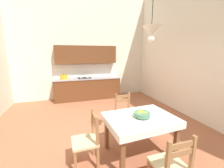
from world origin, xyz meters
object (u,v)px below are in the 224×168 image
object	(u,v)px
dining_table	(140,124)
fruit_bowl	(142,114)
dining_chair_tv_side	(87,140)
dining_chair_camera_side	(171,166)
kitchen_cabinetry	(87,79)
pendant_lamp	(151,31)
dining_chair_kitchen_side	(125,114)

from	to	relation	value
dining_table	fruit_bowl	distance (m)	0.20
dining_chair_tv_side	fruit_bowl	distance (m)	1.06
dining_table	dining_chair_camera_side	xyz separation A→B (m)	(-0.02, -0.87, -0.17)
kitchen_cabinetry	pendant_lamp	world-z (taller)	pendant_lamp
dining_chair_tv_side	fruit_bowl	xyz separation A→B (m)	(0.99, -0.06, 0.37)
dining_chair_tv_side	dining_chair_kitchen_side	bearing A→B (deg)	38.83
kitchen_cabinetry	fruit_bowl	distance (m)	3.84
dining_chair_tv_side	fruit_bowl	bearing A→B (deg)	-3.46
kitchen_cabinetry	pendant_lamp	xyz separation A→B (m)	(0.55, -3.80, 1.39)
dining_table	pendant_lamp	bearing A→B (deg)	-4.71
dining_chair_kitchen_side	dining_table	bearing A→B (deg)	-94.04
dining_chair_camera_side	fruit_bowl	bearing A→B (deg)	87.91
dining_table	dining_chair_kitchen_side	distance (m)	0.89
dining_chair_tv_side	fruit_bowl	size ratio (longest dim) A/B	3.10
dining_table	dining_chair_tv_side	bearing A→B (deg)	177.85
kitchen_cabinetry	dining_table	size ratio (longest dim) A/B	2.08
fruit_bowl	dining_table	bearing A→B (deg)	121.45
dining_chair_camera_side	pendant_lamp	size ratio (longest dim) A/B	1.16
dining_table	fruit_bowl	xyz separation A→B (m)	(0.01, -0.02, 0.20)
dining_table	dining_chair_kitchen_side	size ratio (longest dim) A/B	1.40
fruit_bowl	dining_chair_camera_side	bearing A→B (deg)	-92.09
dining_chair_tv_side	pendant_lamp	distance (m)	2.12
pendant_lamp	dining_chair_camera_side	bearing A→B (deg)	-99.53
fruit_bowl	pendant_lamp	bearing A→B (deg)	6.44
dining_table	pendant_lamp	distance (m)	1.64
kitchen_cabinetry	fruit_bowl	xyz separation A→B (m)	(0.44, -3.81, -0.04)
kitchen_cabinetry	dining_table	distance (m)	3.82
kitchen_cabinetry	pendant_lamp	distance (m)	4.08
pendant_lamp	dining_chair_kitchen_side	bearing A→B (deg)	94.27
dining_chair_kitchen_side	pendant_lamp	xyz separation A→B (m)	(0.07, -0.88, 1.81)
dining_chair_kitchen_side	dining_chair_tv_side	distance (m)	1.33
dining_table	dining_chair_kitchen_side	xyz separation A→B (m)	(0.06, 0.87, -0.17)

